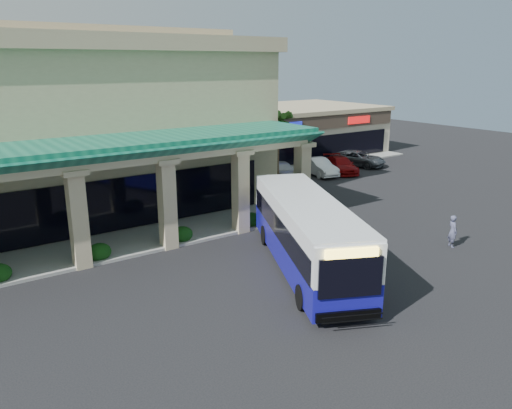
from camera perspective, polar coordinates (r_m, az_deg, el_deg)
ground at (r=23.97m, az=2.12°, el=-7.09°), size 110.00×110.00×0.00m
main_building at (r=34.19m, az=-26.02°, el=8.15°), size 30.80×14.80×11.35m
arcade at (r=25.78m, az=-21.80°, el=0.12°), size 30.00×6.20×5.70m
strip_mall at (r=52.52m, az=2.07°, el=8.37°), size 22.50×12.50×4.90m
palm_0 at (r=36.47m, az=2.44°, el=6.35°), size 2.40×2.40×6.60m
palm_1 at (r=39.50m, az=0.94°, el=6.52°), size 2.40×2.40×5.80m
broadleaf_tree at (r=42.66m, az=-5.23°, el=6.49°), size 2.60×2.60×4.81m
transit_bus at (r=23.28m, az=5.76°, el=-3.48°), size 7.51×11.99×3.33m
pedestrian at (r=28.09m, az=21.55°, el=-2.85°), size 0.65×0.75×1.73m
car_silver at (r=41.61m, az=3.07°, el=3.93°), size 2.98×4.57×1.45m
car_white at (r=43.27m, az=7.15°, el=4.31°), size 2.32×4.67×1.47m
car_red at (r=44.60m, az=9.67°, el=4.49°), size 3.47×5.06×1.36m
car_gray at (r=47.77m, az=11.59°, el=5.18°), size 3.80×5.58×1.42m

